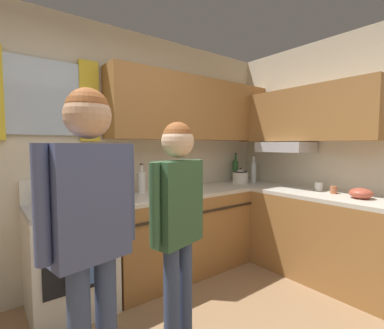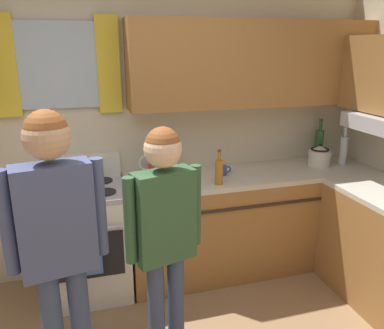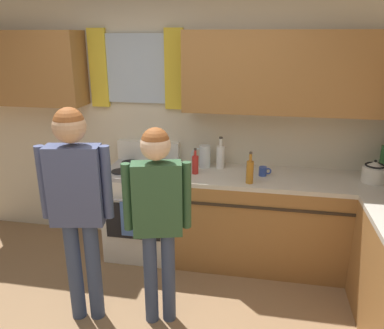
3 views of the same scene
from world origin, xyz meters
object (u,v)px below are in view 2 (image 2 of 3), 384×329
at_px(bottle_oil_amber, 219,171).
at_px(bottle_milk_white, 172,161).
at_px(water_pitcher, 154,164).
at_px(mug_cobalt_blue, 223,170).
at_px(stove_oven, 87,239).
at_px(adult_in_plaid, 164,225).
at_px(bottle_sauce_red, 152,173).
at_px(bottle_wine_green, 319,143).
at_px(adult_left, 57,230).
at_px(stovetop_kettle, 320,156).
at_px(bottle_tall_clear, 344,149).

relative_size(bottle_oil_amber, bottle_milk_white, 0.91).
bearing_deg(water_pitcher, mug_cobalt_blue, -13.80).
xyz_separation_m(stove_oven, adult_in_plaid, (0.44, -0.98, 0.51)).
bearing_deg(mug_cobalt_blue, bottle_sauce_red, -174.79).
bearing_deg(adult_in_plaid, bottle_sauce_red, 83.34).
distance_m(bottle_sauce_red, water_pitcher, 0.21).
distance_m(bottle_wine_green, adult_left, 2.72).
relative_size(mug_cobalt_blue, adult_left, 0.07).
height_order(stovetop_kettle, adult_in_plaid, adult_in_plaid).
bearing_deg(stovetop_kettle, bottle_sauce_red, -177.40).
distance_m(stovetop_kettle, adult_in_plaid, 1.97).
bearing_deg(adult_in_plaid, bottle_tall_clear, 27.02).
xyz_separation_m(bottle_sauce_red, adult_left, (-0.69, -1.00, 0.07)).
bearing_deg(adult_in_plaid, stove_oven, 114.02).
relative_size(stovetop_kettle, adult_left, 0.16).
relative_size(mug_cobalt_blue, adult_in_plaid, 0.07).
height_order(bottle_sauce_red, mug_cobalt_blue, bottle_sauce_red).
height_order(bottle_milk_white, bottle_tall_clear, bottle_tall_clear).
bearing_deg(stovetop_kettle, bottle_tall_clear, -3.70).
xyz_separation_m(adult_left, adult_in_plaid, (0.58, 0.07, -0.08)).
bearing_deg(bottle_oil_amber, adult_left, -144.77).
relative_size(bottle_oil_amber, stovetop_kettle, 1.04).
height_order(bottle_tall_clear, adult_in_plaid, adult_in_plaid).
distance_m(bottle_sauce_red, adult_in_plaid, 0.94).
distance_m(stove_oven, bottle_wine_green, 2.35).
relative_size(stove_oven, bottle_sauce_red, 4.48).
height_order(mug_cobalt_blue, water_pitcher, water_pitcher).
xyz_separation_m(bottle_milk_white, bottle_tall_clear, (1.62, -0.14, 0.02)).
xyz_separation_m(mug_cobalt_blue, water_pitcher, (-0.58, 0.14, 0.07)).
xyz_separation_m(bottle_wine_green, adult_in_plaid, (-1.82, -1.21, -0.07)).
distance_m(bottle_milk_white, adult_in_plaid, 1.18).
relative_size(bottle_milk_white, adult_in_plaid, 0.20).
height_order(mug_cobalt_blue, adult_in_plaid, adult_in_plaid).
relative_size(bottle_sauce_red, bottle_tall_clear, 0.67).
bearing_deg(bottle_milk_white, stovetop_kettle, -5.38).
relative_size(bottle_wine_green, adult_in_plaid, 0.25).
bearing_deg(bottle_oil_amber, adult_in_plaid, -128.56).
bearing_deg(mug_cobalt_blue, adult_left, -141.21).
relative_size(bottle_tall_clear, water_pitcher, 1.67).
bearing_deg(bottle_sauce_red, bottle_wine_green, 9.35).
bearing_deg(adult_left, stovetop_kettle, 25.27).
relative_size(mug_cobalt_blue, water_pitcher, 0.52).
xyz_separation_m(bottle_sauce_red, mug_cobalt_blue, (0.63, 0.06, -0.05)).
height_order(bottle_milk_white, stovetop_kettle, bottle_milk_white).
bearing_deg(adult_left, stove_oven, 82.33).
xyz_separation_m(bottle_sauce_red, bottle_milk_white, (0.21, 0.20, 0.03)).
bearing_deg(adult_left, water_pitcher, 58.30).
height_order(bottle_oil_amber, bottle_sauce_red, bottle_oil_amber).
height_order(bottle_milk_white, adult_in_plaid, adult_in_plaid).
distance_m(stovetop_kettle, adult_left, 2.51).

